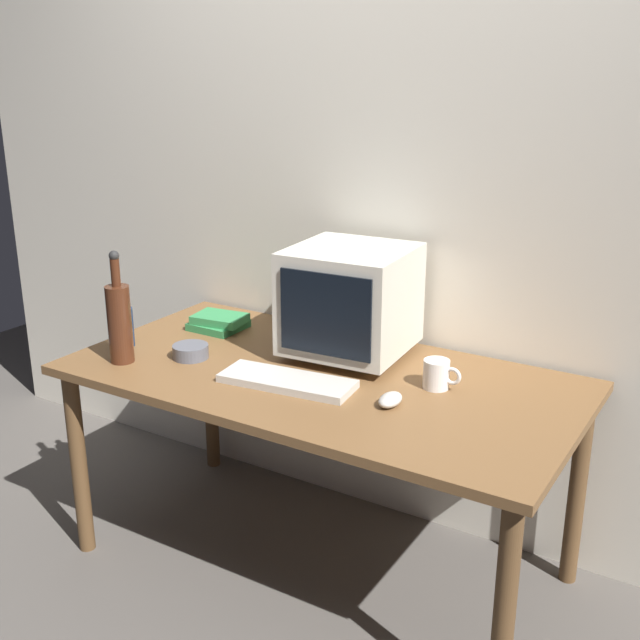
{
  "coord_description": "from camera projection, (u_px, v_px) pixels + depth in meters",
  "views": [
    {
      "loc": [
        1.21,
        -1.98,
        1.66
      ],
      "look_at": [
        0.0,
        0.0,
        0.89
      ],
      "focal_mm": 44.08,
      "sensor_mm": 36.0,
      "label": 1
    }
  ],
  "objects": [
    {
      "name": "ground_plane",
      "position": [
        320.0,
        563.0,
        2.72
      ],
      "size": [
        6.0,
        6.0,
        0.0
      ],
      "primitive_type": "plane",
      "color": "#56514C"
    },
    {
      "name": "back_wall",
      "position": [
        392.0,
        184.0,
        2.72
      ],
      "size": [
        4.0,
        0.08,
        2.5
      ],
      "primitive_type": "cube",
      "color": "silver",
      "rests_on": "ground"
    },
    {
      "name": "desk",
      "position": [
        320.0,
        395.0,
        2.52
      ],
      "size": [
        1.63,
        0.84,
        0.71
      ],
      "color": "brown",
      "rests_on": "ground"
    },
    {
      "name": "crt_monitor",
      "position": [
        351.0,
        301.0,
        2.59
      ],
      "size": [
        0.41,
        0.41,
        0.37
      ],
      "color": "beige",
      "rests_on": "desk"
    },
    {
      "name": "keyboard",
      "position": [
        287.0,
        381.0,
        2.41
      ],
      "size": [
        0.43,
        0.2,
        0.02
      ],
      "primitive_type": "cube",
      "rotation": [
        0.0,
        0.0,
        0.12
      ],
      "color": "beige",
      "rests_on": "desk"
    },
    {
      "name": "computer_mouse",
      "position": [
        390.0,
        400.0,
        2.26
      ],
      "size": [
        0.06,
        0.1,
        0.04
      ],
      "primitive_type": "ellipsoid",
      "rotation": [
        0.0,
        0.0,
        0.03
      ],
      "color": "beige",
      "rests_on": "desk"
    },
    {
      "name": "bottle_tall",
      "position": [
        119.0,
        321.0,
        2.56
      ],
      "size": [
        0.08,
        0.08,
        0.38
      ],
      "color": "#472314",
      "rests_on": "desk"
    },
    {
      "name": "bottle_short",
      "position": [
        124.0,
        325.0,
        2.72
      ],
      "size": [
        0.06,
        0.06,
        0.21
      ],
      "color": "navy",
      "rests_on": "desk"
    },
    {
      "name": "book_stack",
      "position": [
        219.0,
        322.0,
        2.9
      ],
      "size": [
        0.2,
        0.17,
        0.06
      ],
      "color": "#33894C",
      "rests_on": "desk"
    },
    {
      "name": "mug",
      "position": [
        437.0,
        374.0,
        2.38
      ],
      "size": [
        0.12,
        0.08,
        0.09
      ],
      "color": "white",
      "rests_on": "desk"
    },
    {
      "name": "cd_spindle",
      "position": [
        191.0,
        351.0,
        2.62
      ],
      "size": [
        0.12,
        0.12,
        0.04
      ],
      "primitive_type": "cylinder",
      "color": "#595B66",
      "rests_on": "desk"
    }
  ]
}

